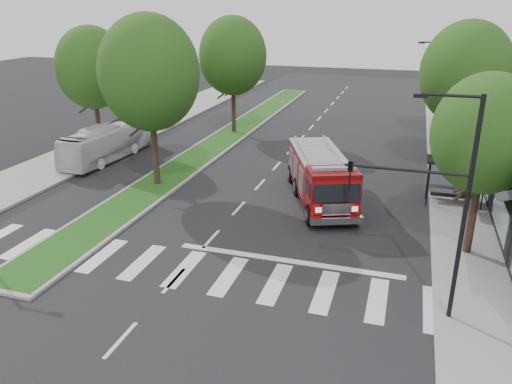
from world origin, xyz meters
The scene contains 15 objects.
ground centered at (0.00, 0.00, 0.00)m, with size 140.00×140.00×0.00m, color black.
sidewalk_right centered at (12.50, 10.00, 0.07)m, with size 5.00×80.00×0.15m, color gray.
sidewalk_left centered at (-14.50, 10.00, 0.07)m, with size 5.00×80.00×0.15m, color gray.
median centered at (-6.00, 18.00, 0.08)m, with size 3.00×50.00×0.15m.
bus_shelter centered at (11.20, 8.15, 2.04)m, with size 3.20×1.60×2.61m.
tree_right_near centered at (11.50, 2.00, 5.51)m, with size 4.40×4.40×8.05m.
tree_right_mid centered at (11.50, 14.00, 6.49)m, with size 5.60×5.60×9.72m.
tree_right_far centered at (11.50, 24.00, 5.84)m, with size 5.00×5.00×8.73m.
tree_median_near centered at (-6.00, 6.00, 6.81)m, with size 5.80×5.80×10.16m.
tree_median_far centered at (-6.00, 20.00, 6.49)m, with size 5.60×5.60×9.72m.
tree_left_mid centered at (-14.00, 12.00, 6.16)m, with size 5.20×5.20×9.16m.
streetlight_right_near centered at (9.61, -3.50, 4.67)m, with size 4.08×0.22×8.00m.
streetlight_right_far centered at (10.35, 20.00, 4.48)m, with size 2.11×0.20×8.00m.
fire_engine centered at (4.01, 6.52, 1.43)m, with size 5.53×8.92×2.98m.
city_bus centered at (-12.00, 10.14, 1.25)m, with size 2.09×8.94×2.49m, color silver.
Camera 1 is at (8.43, -19.85, 10.52)m, focal length 35.00 mm.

